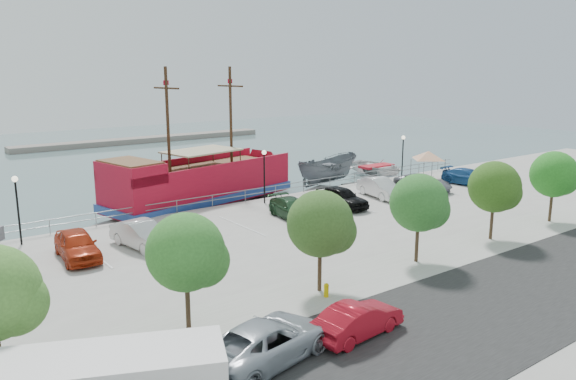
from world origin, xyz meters
TOP-DOWN VIEW (x-y plane):
  - ground at (0.00, 0.00)m, footprint 160.00×160.00m
  - street at (0.00, -16.00)m, footprint 100.00×8.00m
  - sidewalk at (0.00, -10.00)m, footprint 100.00×4.00m
  - seawall_railing at (0.00, 7.80)m, footprint 50.00×0.06m
  - far_shore at (10.00, 55.00)m, footprint 40.00×3.00m
  - pirate_ship at (-1.50, 12.09)m, footprint 19.70×9.04m
  - patrol_boat at (11.18, 11.86)m, footprint 7.53×3.12m
  - speedboat at (19.19, 13.01)m, footprint 5.18×7.18m
  - dock_west at (-12.72, 9.20)m, footprint 7.04×4.60m
  - dock_mid at (7.00, 9.20)m, footprint 7.53×4.73m
  - dock_east at (15.47, 9.20)m, footprint 7.59×2.87m
  - canopy_tent at (18.34, 5.31)m, footprint 4.24×4.24m
  - street_van at (-13.78, -13.91)m, footprint 6.01×3.69m
  - street_sedan at (-9.73, -14.50)m, footprint 4.33×1.87m
  - fire_hydrant at (-8.25, -10.80)m, footprint 0.25×0.25m
  - lamp_post_left at (-18.00, 6.50)m, footprint 0.36×0.36m
  - lamp_post_mid at (0.00, 6.50)m, footprint 0.36×0.36m
  - lamp_post_right at (16.00, 6.50)m, footprint 0.36×0.36m
  - tree_b at (-14.85, -10.07)m, footprint 3.30×3.20m
  - tree_c at (-7.85, -10.07)m, footprint 3.30×3.20m
  - tree_d at (-0.85, -10.07)m, footprint 3.30×3.20m
  - tree_e at (6.15, -10.07)m, footprint 3.30×3.20m
  - tree_f at (13.15, -10.07)m, footprint 3.30×3.20m
  - parked_car_a at (-15.99, 1.81)m, footprint 2.32×4.96m
  - parked_car_b at (-12.26, 1.49)m, footprint 2.52×5.11m
  - parked_car_d at (-0.94, 1.54)m, footprint 2.66×5.11m
  - parked_car_e at (3.98, 1.78)m, footprint 1.99×4.81m
  - parked_car_f at (8.96, 2.48)m, footprint 2.55×5.07m
  - parked_car_g at (13.84, 2.06)m, footprint 3.00×5.39m
  - parked_car_h at (19.16, 1.24)m, footprint 2.46×5.19m

SIDE VIEW (x-z plane):
  - ground at x=0.00m, z-range -1.00..-1.00m
  - dock_west at x=-12.72m, z-range -1.00..-0.61m
  - dock_mid at x=7.00m, z-range -1.00..-0.58m
  - dock_east at x=15.47m, z-range -1.00..-0.58m
  - far_shore at x=10.00m, z-range -1.00..-0.20m
  - speedboat at x=19.19m, z-range -1.00..0.47m
  - street at x=0.00m, z-range -0.01..0.03m
  - sidewalk at x=0.00m, z-range -0.01..0.04m
  - fire_hydrant at x=-8.25m, z-range 0.03..0.75m
  - patrol_boat at x=11.18m, z-range -1.00..1.87m
  - seawall_railing at x=0.00m, z-range 0.03..1.03m
  - street_sedan at x=-9.73m, z-range 0.00..1.39m
  - parked_car_d at x=-0.94m, z-range 0.00..1.42m
  - parked_car_g at x=13.84m, z-range 0.00..1.43m
  - parked_car_h at x=19.16m, z-range 0.00..1.46m
  - street_van at x=-13.78m, z-range 0.00..1.56m
  - parked_car_f at x=8.96m, z-range 0.00..1.59m
  - parked_car_b at x=-12.26m, z-range 0.00..1.61m
  - parked_car_e at x=3.98m, z-range 0.00..1.63m
  - parked_car_a at x=-15.99m, z-range 0.00..1.64m
  - pirate_ship at x=-1.50m, z-range -5.06..7.15m
  - canopy_tent at x=18.34m, z-range 1.16..4.30m
  - lamp_post_left at x=-18.00m, z-range 0.80..5.08m
  - lamp_post_mid at x=0.00m, z-range 0.80..5.08m
  - lamp_post_right at x=16.00m, z-range 0.80..5.08m
  - tree_b at x=-14.85m, z-range 0.80..5.80m
  - tree_c at x=-7.85m, z-range 0.80..5.80m
  - tree_d at x=-0.85m, z-range 0.80..5.80m
  - tree_e at x=6.15m, z-range 0.80..5.80m
  - tree_f at x=13.15m, z-range 0.80..5.80m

